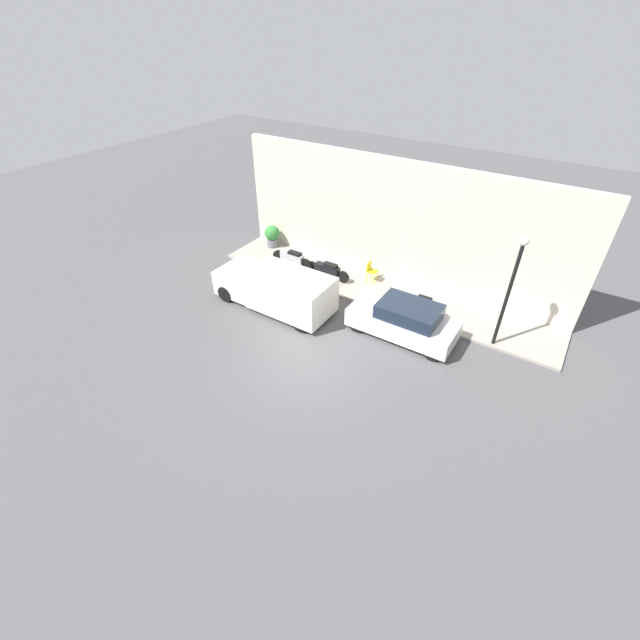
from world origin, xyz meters
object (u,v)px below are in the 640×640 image
Objects in this scene: potted_plant at (272,235)px; scooter_silver at (292,259)px; motorcycle_red at (421,304)px; cafe_chair at (371,270)px; delivery_van at (275,289)px; motorcycle_black at (328,269)px; parked_car at (404,320)px; streetlamp at (512,281)px.

scooter_silver is at bearing -120.14° from potted_plant.
cafe_chair is (1.14, 2.74, 0.09)m from motorcycle_red.
delivery_van is 4.56× the size of potted_plant.
delivery_van is 5.66m from motorcycle_red.
scooter_silver is (0.23, 6.26, 0.03)m from motorcycle_red.
motorcycle_black is at bearing -11.47° from delivery_van.
motorcycle_red is 2.97m from cafe_chair.
parked_car is 3.80m from cafe_chair.
motorcycle_red is at bearing -94.53° from motorcycle_black.
potted_plant is (4.00, 3.32, -0.15)m from delivery_van.
scooter_silver is 2.45× the size of cafe_chair.
parked_car is 1.81× the size of scooter_silver.
motorcycle_black is at bearing 67.02° from parked_car.
parked_car is 4.43× the size of cafe_chair.
streetlamp is at bearing -93.40° from scooter_silver.
cafe_chair is (2.66, 2.71, -0.04)m from parked_car.
streetlamp is 4.68× the size of cafe_chair.
streetlamp reaches higher than cafe_chair.
cafe_chair is (-0.30, -5.62, -0.07)m from potted_plant.
parked_car is at bearing 112.12° from streetlamp.
cafe_chair reaches higher than motorcycle_black.
motorcycle_red is 6.27m from scooter_silver.
scooter_silver is (2.78, 1.22, -0.27)m from delivery_van.
streetlamp is (-0.32, -2.93, 2.12)m from motorcycle_red.
scooter_silver is at bearing 94.02° from motorcycle_black.
delivery_van is 5.20m from potted_plant.
delivery_van is 2.29× the size of scooter_silver.
parked_car is 0.95× the size of streetlamp.
parked_car is at bearing -112.98° from motorcycle_black.
parked_car reaches higher than scooter_silver.
motorcycle_red is at bearing -1.19° from parked_car.
streetlamp is 3.81× the size of potted_plant.
delivery_van is 2.28× the size of motorcycle_black.
parked_car is 0.79× the size of delivery_van.
streetlamp reaches higher than potted_plant.
cafe_chair is at bearing 45.48° from parked_car.
motorcycle_red is at bearing -99.81° from potted_plant.
parked_car is at bearing -78.40° from delivery_van.
delivery_van reaches higher than scooter_silver.
motorcycle_red is (-0.35, -4.46, 0.03)m from motorcycle_black.
streetlamp is (1.20, -2.96, 2.00)m from parked_car.
delivery_van is at bearing 116.83° from motorcycle_red.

